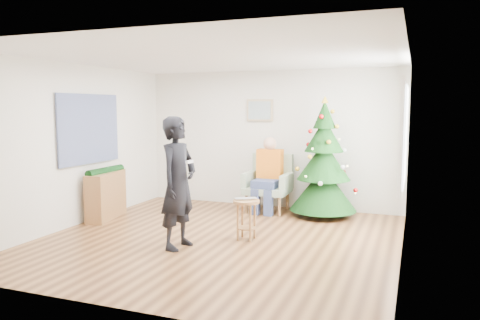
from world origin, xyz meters
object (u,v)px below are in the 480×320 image
at_px(standing_man, 178,183).
at_px(christmas_tree, 324,163).
at_px(armchair, 268,190).
at_px(stool, 246,219).
at_px(console, 106,195).

bearing_deg(standing_man, christmas_tree, -23.63).
bearing_deg(armchair, stool, -81.77).
bearing_deg(stool, armchair, 97.77).
xyz_separation_m(stool, console, (-2.70, 0.38, 0.10)).
distance_m(armchair, console, 2.89).
height_order(christmas_tree, standing_man, christmas_tree).
relative_size(christmas_tree, stool, 3.64).
distance_m(stool, armchair, 1.95).
bearing_deg(armchair, standing_man, -99.55).
bearing_deg(christmas_tree, console, -156.76).
distance_m(stool, console, 2.73).
distance_m(stool, standing_man, 1.17).
xyz_separation_m(standing_man, console, (-1.98, 1.07, -0.49)).
relative_size(armchair, standing_man, 0.58).
xyz_separation_m(christmas_tree, standing_man, (-1.49, -2.55, -0.05)).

